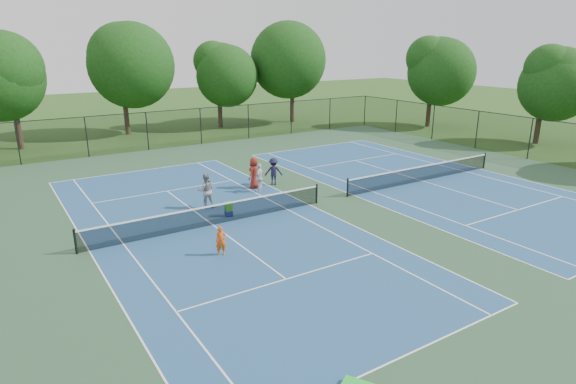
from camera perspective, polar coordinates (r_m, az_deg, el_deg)
ground at (r=26.16m, az=5.25°, el=-0.96°), size 140.00×140.00×0.00m
court_pad at (r=26.16m, az=5.25°, el=-0.95°), size 36.00×36.00×0.01m
tennis_court_left at (r=22.74m, az=-8.89°, el=-3.68°), size 12.00×23.83×1.07m
tennis_court_right at (r=30.76m, az=15.65°, el=1.43°), size 12.00×23.83×1.07m
perimeter_fence at (r=25.71m, az=5.35°, el=2.43°), size 36.08×36.08×3.02m
tree_back_a at (r=43.69m, az=-30.19°, el=12.22°), size 6.80×6.80×9.15m
tree_back_b at (r=46.99m, az=-19.20°, el=14.43°), size 7.60×7.60×10.03m
tree_back_c at (r=49.07m, az=-8.25°, el=13.95°), size 6.00×6.00×8.40m
tree_back_d at (r=51.99m, az=0.51°, el=15.78°), size 7.80×7.80×10.37m
tree_side_e at (r=51.01m, az=16.73°, el=13.91°), size 6.60×6.60×8.87m
tree_side_f at (r=45.44m, az=28.17°, el=11.61°), size 5.80×5.80×8.12m
child_player at (r=19.39m, az=-7.94°, el=-5.78°), size 0.50×0.40×1.21m
instructor at (r=24.94m, az=-9.68°, el=0.17°), size 1.08×0.96×1.85m
bystander_a at (r=27.35m, az=-3.39°, el=1.71°), size 1.01×0.93×1.66m
bystander_b at (r=28.69m, az=-1.72°, el=2.45°), size 1.22×1.04×1.64m
bystander_c at (r=28.08m, az=-4.01°, el=2.29°), size 1.06×0.96×1.83m
ball_crate at (r=23.80m, az=-7.04°, el=-2.52°), size 0.39×0.36×0.29m
ball_hopper at (r=23.68m, az=-7.07°, el=-1.71°), size 0.34×0.30×0.43m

